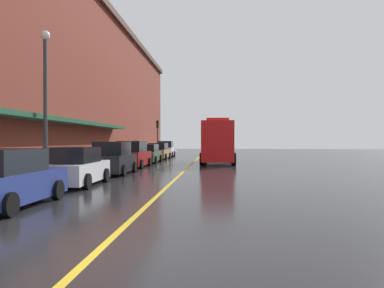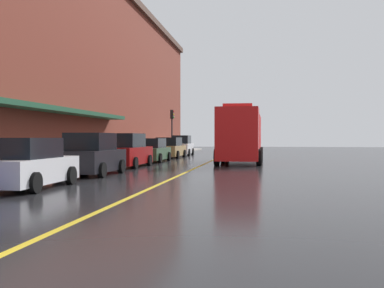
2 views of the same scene
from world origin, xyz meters
The scene contains 16 objects.
ground_plane centered at (0.00, 25.00, 0.00)m, with size 112.00×112.00×0.00m, color #232326.
sidewalk_left centered at (-6.20, 25.00, 0.07)m, with size 2.40×70.00×0.15m, color #ADA8A0.
lane_center_stripe centered at (0.00, 25.00, 0.00)m, with size 0.16×70.00×0.01m, color gold.
brick_building_left centered at (-12.55, 23.99, 6.90)m, with size 11.48×64.00×13.78m.
parked_car_1 centered at (-4.04, 9.32, 0.78)m, with size 2.20×4.37×1.66m.
parked_car_2 centered at (-3.88, 14.73, 0.87)m, with size 2.08×4.12×1.87m.
parked_car_3 centered at (-4.01, 20.30, 0.88)m, with size 2.12×4.70×1.91m.
parked_car_4 centered at (-3.99, 26.10, 0.77)m, with size 2.07×4.88×1.63m.
parked_car_5 centered at (-4.00, 32.37, 0.79)m, with size 2.18×4.51×1.69m.
parked_car_6 centered at (-4.02, 38.16, 0.88)m, with size 2.02×4.31×1.89m.
fire_truck centered at (2.20, 25.84, 1.76)m, with size 2.91×9.01×3.70m.
parking_meter_0 centered at (-5.35, 31.08, 1.06)m, with size 0.14×0.18×1.33m.
parking_meter_1 centered at (-5.35, 18.83, 1.06)m, with size 0.14×0.18×1.33m.
parking_meter_2 centered at (-5.35, 16.39, 1.06)m, with size 0.14×0.18×1.33m.
parking_meter_3 centered at (-5.35, 34.58, 1.06)m, with size 0.14×0.18×1.33m.
traffic_light_near centered at (-5.29, 39.74, 3.16)m, with size 0.38×0.36×4.30m.
Camera 2 is at (3.63, -4.46, 1.65)m, focal length 42.36 mm.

